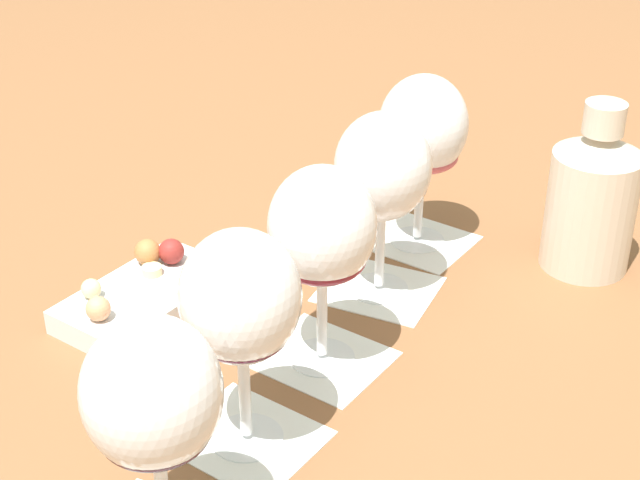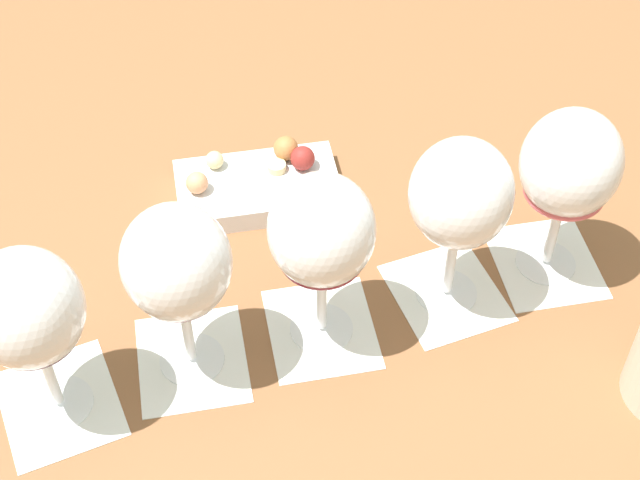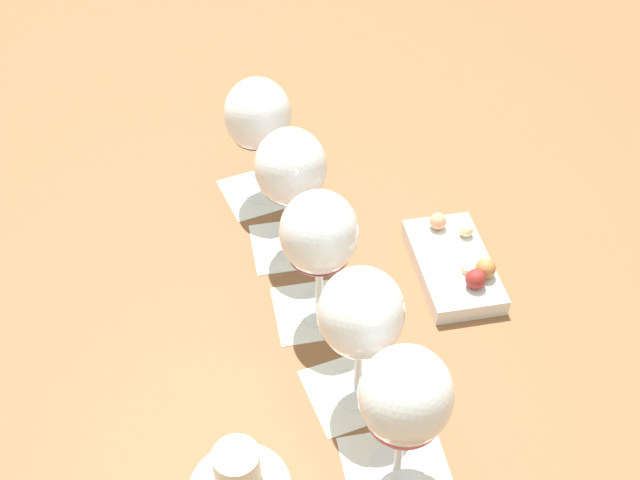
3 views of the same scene
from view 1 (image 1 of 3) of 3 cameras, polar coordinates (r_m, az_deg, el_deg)
The scene contains 12 objects.
ground_plane at distance 0.93m, azimuth 0.12°, elevation -6.93°, with size 8.00×8.00×0.00m, color brown.
tasting_card_0 at distance 1.12m, azimuth 5.66°, elevation -0.01°, with size 0.14×0.15×0.00m.
tasting_card_1 at distance 1.03m, azimuth 3.43°, elevation -2.86°, with size 0.15×0.15×0.00m.
tasting_card_2 at distance 0.93m, azimuth 0.10°, elevation -6.96°, with size 0.14×0.15×0.00m.
tasting_card_3 at distance 0.84m, azimuth -4.28°, elevation -11.42°, with size 0.14×0.15×0.00m.
wine_glass_0 at distance 1.06m, azimuth 6.02°, elevation 6.30°, with size 0.10×0.10×0.20m.
wine_glass_1 at distance 0.96m, azimuth 3.67°, elevation 3.86°, with size 0.10×0.10×0.20m.
wine_glass_2 at distance 0.85m, azimuth 0.11°, elevation 0.27°, with size 0.10×0.10×0.20m.
wine_glass_3 at distance 0.76m, azimuth -4.65°, elevation -3.82°, with size 0.10×0.10×0.20m.
wine_glass_4 at distance 0.67m, azimuth -9.71°, elevation -9.29°, with size 0.10×0.10×0.20m.
ceramic_vase at distance 1.07m, azimuth 15.68°, elevation 2.31°, with size 0.09×0.09×0.19m.
snack_dish at distance 1.01m, azimuth -10.15°, elevation -3.14°, with size 0.20×0.16×0.05m.
Camera 1 is at (0.39, 0.64, 0.55)m, focal length 55.00 mm.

